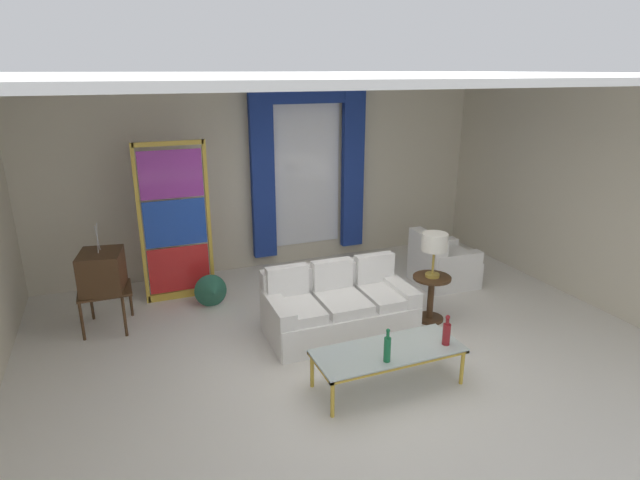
% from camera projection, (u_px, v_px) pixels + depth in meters
% --- Properties ---
extents(ground_plane, '(16.00, 16.00, 0.00)m').
position_uv_depth(ground_plane, '(347.00, 349.00, 6.02)').
color(ground_plane, white).
extents(wall_rear, '(8.00, 0.12, 3.00)m').
position_uv_depth(wall_rear, '(268.00, 174.00, 8.24)').
color(wall_rear, beige).
rests_on(wall_rear, ground).
extents(wall_right, '(0.12, 7.00, 3.00)m').
position_uv_depth(wall_right, '(565.00, 186.00, 7.38)').
color(wall_right, beige).
rests_on(wall_right, ground).
extents(ceiling_slab, '(8.00, 7.60, 0.04)m').
position_uv_depth(ceiling_slab, '(321.00, 75.00, 5.78)').
color(ceiling_slab, white).
extents(curtained_window, '(2.00, 0.17, 2.70)m').
position_uv_depth(curtained_window, '(309.00, 158.00, 8.25)').
color(curtained_window, white).
rests_on(curtained_window, ground).
extents(couch_white_long, '(1.77, 0.95, 0.86)m').
position_uv_depth(couch_white_long, '(337.00, 307.00, 6.36)').
color(couch_white_long, white).
rests_on(couch_white_long, ground).
extents(coffee_table, '(1.52, 0.60, 0.41)m').
position_uv_depth(coffee_table, '(388.00, 353.00, 5.21)').
color(coffee_table, silver).
rests_on(coffee_table, ground).
extents(bottle_blue_decanter, '(0.07, 0.07, 0.35)m').
position_uv_depth(bottle_blue_decanter, '(387.00, 348.00, 4.95)').
color(bottle_blue_decanter, '#196B3D').
rests_on(bottle_blue_decanter, coffee_table).
extents(bottle_crystal_tall, '(0.08, 0.08, 0.33)m').
position_uv_depth(bottle_crystal_tall, '(447.00, 333.00, 5.26)').
color(bottle_crystal_tall, maroon).
rests_on(bottle_crystal_tall, coffee_table).
extents(vintage_tv, '(0.62, 0.67, 1.35)m').
position_uv_depth(vintage_tv, '(102.00, 273.00, 6.29)').
color(vintage_tv, '#472D19').
rests_on(vintage_tv, ground).
extents(armchair_white, '(0.86, 0.86, 0.80)m').
position_uv_depth(armchair_white, '(441.00, 265.00, 7.77)').
color(armchair_white, white).
rests_on(armchair_white, ground).
extents(stained_glass_divider, '(0.95, 0.05, 2.20)m').
position_uv_depth(stained_glass_divider, '(176.00, 226.00, 7.04)').
color(stained_glass_divider, gold).
rests_on(stained_glass_divider, ground).
extents(peacock_figurine, '(0.44, 0.60, 0.50)m').
position_uv_depth(peacock_figurine, '(212.00, 292.00, 7.00)').
color(peacock_figurine, beige).
rests_on(peacock_figurine, ground).
extents(round_side_table, '(0.48, 0.48, 0.59)m').
position_uv_depth(round_side_table, '(431.00, 294.00, 6.62)').
color(round_side_table, '#472D19').
rests_on(round_side_table, ground).
extents(table_lamp_brass, '(0.32, 0.32, 0.57)m').
position_uv_depth(table_lamp_brass, '(434.00, 244.00, 6.41)').
color(table_lamp_brass, '#B29338').
rests_on(table_lamp_brass, round_side_table).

